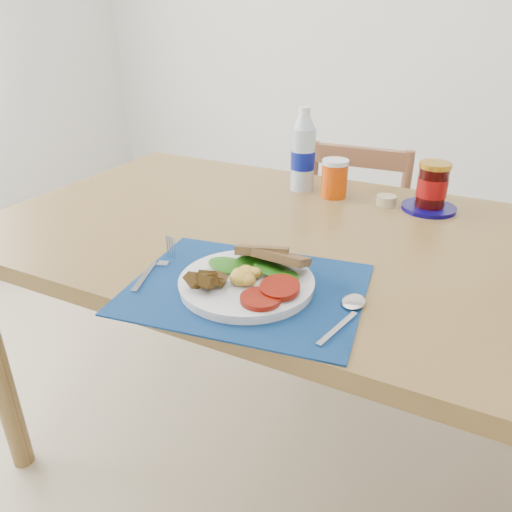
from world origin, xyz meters
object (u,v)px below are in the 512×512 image
at_px(juice_glass, 334,180).
at_px(jam_on_saucer, 432,189).
at_px(chair_far, 359,223).
at_px(water_bottle, 303,154).
at_px(breakfast_plate, 243,280).

relative_size(juice_glass, jam_on_saucer, 0.71).
distance_m(chair_far, water_bottle, 0.50).
distance_m(chair_far, jam_on_saucer, 0.54).
xyz_separation_m(water_bottle, juice_glass, (0.11, -0.02, -0.06)).
height_order(chair_far, breakfast_plate, chair_far).
bearing_deg(chair_far, juice_glass, 88.68).
distance_m(breakfast_plate, juice_glass, 0.59).
bearing_deg(jam_on_saucer, chair_far, 127.10).
height_order(breakfast_plate, jam_on_saucer, jam_on_saucer).
height_order(water_bottle, jam_on_saucer, water_bottle).
bearing_deg(breakfast_plate, juice_glass, 80.50).
height_order(water_bottle, juice_glass, water_bottle).
bearing_deg(chair_far, breakfast_plate, 88.63).
relative_size(water_bottle, juice_glass, 2.38).
relative_size(breakfast_plate, jam_on_saucer, 1.79).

